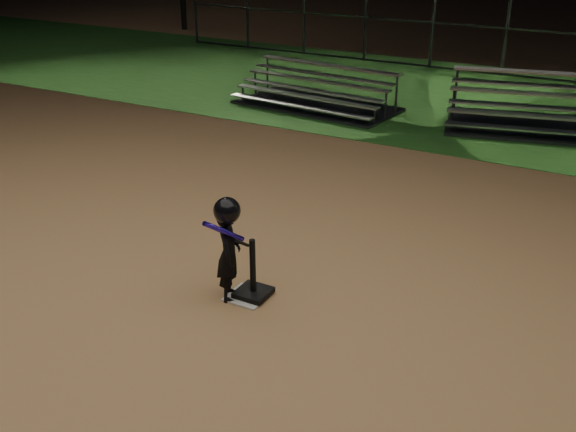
# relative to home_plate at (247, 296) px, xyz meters

# --- Properties ---
(ground) EXTENTS (80.00, 80.00, 0.00)m
(ground) POSITION_rel_home_plate_xyz_m (0.00, 0.00, -0.01)
(ground) COLOR #AC7E4E
(ground) RESTS_ON ground
(grass_strip) EXTENTS (60.00, 8.00, 0.01)m
(grass_strip) POSITION_rel_home_plate_xyz_m (0.00, 10.00, -0.01)
(grass_strip) COLOR #20501A
(grass_strip) RESTS_ON ground
(home_plate) EXTENTS (0.45, 0.45, 0.02)m
(home_plate) POSITION_rel_home_plate_xyz_m (0.00, 0.00, 0.00)
(home_plate) COLOR beige
(home_plate) RESTS_ON ground
(batting_tee) EXTENTS (0.38, 0.38, 0.72)m
(batting_tee) POSITION_rel_home_plate_xyz_m (0.05, 0.05, 0.14)
(batting_tee) COLOR black
(batting_tee) RESTS_ON home_plate
(child_batter) EXTENTS (0.47, 0.66, 1.27)m
(child_batter) POSITION_rel_home_plate_xyz_m (-0.18, -0.09, 0.66)
(child_batter) COLOR black
(child_batter) RESTS_ON ground
(bleacher_left) EXTENTS (3.76, 2.10, 0.88)m
(bleacher_left) POSITION_rel_home_plate_xyz_m (-2.97, 7.77, 0.17)
(bleacher_left) COLOR #B2B1B6
(bleacher_left) RESTS_ON ground
(bleacher_right) EXTENTS (4.65, 2.98, 1.05)m
(bleacher_right) POSITION_rel_home_plate_xyz_m (2.09, 8.53, 0.21)
(bleacher_right) COLOR #AEAEB3
(bleacher_right) RESTS_ON ground
(backstop_fence) EXTENTS (20.08, 0.08, 2.50)m
(backstop_fence) POSITION_rel_home_plate_xyz_m (0.00, 13.00, 1.24)
(backstop_fence) COLOR #38383D
(backstop_fence) RESTS_ON ground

